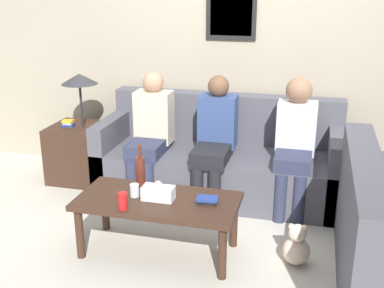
{
  "coord_description": "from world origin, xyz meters",
  "views": [
    {
      "loc": [
        0.83,
        -3.69,
        1.94
      ],
      "look_at": [
        -0.11,
        -0.1,
        0.68
      ],
      "focal_mm": 45.0,
      "sensor_mm": 36.0,
      "label": 1
    }
  ],
  "objects_px": {
    "wine_bottle": "(140,171)",
    "person_right": "(295,139)",
    "person_left": "(150,130)",
    "couch_main": "(220,161)",
    "drinking_glass": "(135,190)",
    "person_middle": "(215,136)",
    "coffee_table": "(158,206)",
    "teddy_bear": "(296,247)"
  },
  "relations": [
    {
      "from": "coffee_table",
      "to": "teddy_bear",
      "type": "bearing_deg",
      "value": 5.27
    },
    {
      "from": "person_left",
      "to": "person_middle",
      "type": "bearing_deg",
      "value": 0.75
    },
    {
      "from": "drinking_glass",
      "to": "person_right",
      "type": "bearing_deg",
      "value": 43.53
    },
    {
      "from": "wine_bottle",
      "to": "person_middle",
      "type": "xyz_separation_m",
      "value": [
        0.4,
        0.83,
        0.05
      ]
    },
    {
      "from": "person_middle",
      "to": "wine_bottle",
      "type": "bearing_deg",
      "value": -115.93
    },
    {
      "from": "person_right",
      "to": "wine_bottle",
      "type": "bearing_deg",
      "value": -142.77
    },
    {
      "from": "coffee_table",
      "to": "wine_bottle",
      "type": "height_order",
      "value": "wine_bottle"
    },
    {
      "from": "drinking_glass",
      "to": "couch_main",
      "type": "bearing_deg",
      "value": 71.79
    },
    {
      "from": "couch_main",
      "to": "wine_bottle",
      "type": "distance_m",
      "value": 1.13
    },
    {
      "from": "person_left",
      "to": "person_middle",
      "type": "distance_m",
      "value": 0.61
    },
    {
      "from": "wine_bottle",
      "to": "person_left",
      "type": "distance_m",
      "value": 0.85
    },
    {
      "from": "wine_bottle",
      "to": "person_right",
      "type": "distance_m",
      "value": 1.4
    },
    {
      "from": "person_right",
      "to": "teddy_bear",
      "type": "xyz_separation_m",
      "value": [
        0.09,
        -0.94,
        -0.5
      ]
    },
    {
      "from": "person_middle",
      "to": "person_right",
      "type": "xyz_separation_m",
      "value": [
        0.71,
        0.02,
        0.03
      ]
    },
    {
      "from": "person_left",
      "to": "person_right",
      "type": "height_order",
      "value": "person_right"
    },
    {
      "from": "person_left",
      "to": "couch_main",
      "type": "bearing_deg",
      "value": 17.17
    },
    {
      "from": "coffee_table",
      "to": "person_middle",
      "type": "distance_m",
      "value": 1.06
    },
    {
      "from": "person_middle",
      "to": "person_right",
      "type": "relative_size",
      "value": 0.98
    },
    {
      "from": "person_left",
      "to": "person_right",
      "type": "relative_size",
      "value": 0.99
    },
    {
      "from": "coffee_table",
      "to": "drinking_glass",
      "type": "distance_m",
      "value": 0.21
    },
    {
      "from": "couch_main",
      "to": "person_right",
      "type": "xyz_separation_m",
      "value": [
        0.69,
        -0.17,
        0.33
      ]
    },
    {
      "from": "person_right",
      "to": "teddy_bear",
      "type": "height_order",
      "value": "person_right"
    },
    {
      "from": "couch_main",
      "to": "drinking_glass",
      "type": "xyz_separation_m",
      "value": [
        -0.4,
        -1.2,
        0.17
      ]
    },
    {
      "from": "drinking_glass",
      "to": "person_middle",
      "type": "height_order",
      "value": "person_middle"
    },
    {
      "from": "drinking_glass",
      "to": "person_right",
      "type": "height_order",
      "value": "person_right"
    },
    {
      "from": "wine_bottle",
      "to": "person_middle",
      "type": "distance_m",
      "value": 0.92
    },
    {
      "from": "coffee_table",
      "to": "person_right",
      "type": "relative_size",
      "value": 1.02
    },
    {
      "from": "drinking_glass",
      "to": "person_middle",
      "type": "relative_size",
      "value": 0.08
    },
    {
      "from": "coffee_table",
      "to": "wine_bottle",
      "type": "bearing_deg",
      "value": 136.48
    },
    {
      "from": "couch_main",
      "to": "wine_bottle",
      "type": "bearing_deg",
      "value": -112.43
    },
    {
      "from": "teddy_bear",
      "to": "wine_bottle",
      "type": "bearing_deg",
      "value": 175.46
    },
    {
      "from": "couch_main",
      "to": "person_middle",
      "type": "relative_size",
      "value": 1.97
    },
    {
      "from": "person_left",
      "to": "teddy_bear",
      "type": "height_order",
      "value": "person_left"
    },
    {
      "from": "wine_bottle",
      "to": "couch_main",
      "type": "bearing_deg",
      "value": 67.57
    },
    {
      "from": "couch_main",
      "to": "teddy_bear",
      "type": "height_order",
      "value": "couch_main"
    },
    {
      "from": "person_left",
      "to": "teddy_bear",
      "type": "distance_m",
      "value": 1.75
    },
    {
      "from": "couch_main",
      "to": "person_right",
      "type": "bearing_deg",
      "value": -13.69
    },
    {
      "from": "person_right",
      "to": "coffee_table",
      "type": "bearing_deg",
      "value": -131.45
    },
    {
      "from": "drinking_glass",
      "to": "coffee_table",
      "type": "bearing_deg",
      "value": 0.48
    },
    {
      "from": "couch_main",
      "to": "drinking_glass",
      "type": "relative_size",
      "value": 23.64
    },
    {
      "from": "coffee_table",
      "to": "couch_main",
      "type": "bearing_deg",
      "value": 79.65
    },
    {
      "from": "wine_bottle",
      "to": "person_right",
      "type": "xyz_separation_m",
      "value": [
        1.11,
        0.84,
        0.08
      ]
    }
  ]
}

